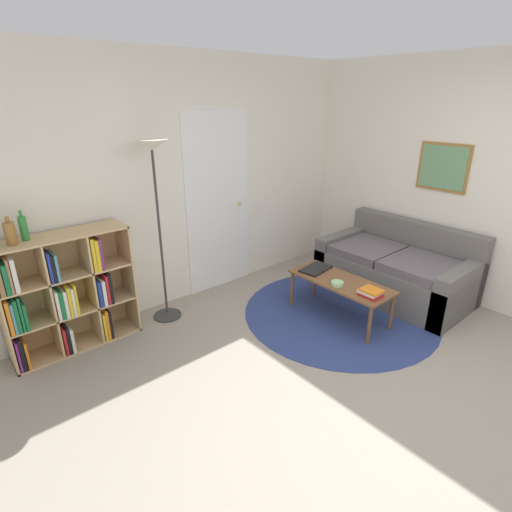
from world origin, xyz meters
TOP-DOWN VIEW (x-y plane):
  - ground_plane at (0.00, 0.00)m, footprint 14.00×14.00m
  - wall_back at (0.01, 2.69)m, footprint 7.33×0.11m
  - wall_right at (2.19, 1.33)m, footprint 0.08×5.67m
  - rug at (0.85, 1.24)m, footprint 2.03×2.03m
  - bookshelf at (-1.52, 2.48)m, footprint 1.10×0.34m
  - floor_lamp at (-0.58, 2.39)m, footprint 0.32×0.32m
  - couch at (1.75, 1.14)m, footprint 0.92×1.64m
  - coffee_table at (0.79, 1.22)m, footprint 0.45×1.08m
  - laptop at (0.80, 1.56)m, footprint 0.38×0.27m
  - bowl at (0.67, 1.17)m, footprint 0.12×0.12m
  - book_stack_on_table at (0.73, 0.82)m, footprint 0.17×0.20m
  - bottle_middle at (-1.81, 2.46)m, footprint 0.08×0.08m
  - bottle_right at (-1.70, 2.50)m, footprint 0.06×0.06m

SIDE VIEW (x-z plane):
  - ground_plane at x=0.00m, z-range 0.00..0.00m
  - rug at x=0.85m, z-range 0.00..0.01m
  - couch at x=1.75m, z-range -0.12..0.69m
  - coffee_table at x=0.79m, z-range 0.16..0.58m
  - laptop at x=0.80m, z-range 0.42..0.44m
  - bowl at x=0.67m, z-range 0.42..0.45m
  - book_stack_on_table at x=0.73m, z-range 0.42..0.49m
  - bookshelf at x=-1.52m, z-range 0.00..1.08m
  - bottle_middle at x=-1.81m, z-range 1.06..1.29m
  - bottle_right at x=-1.70m, z-range 1.06..1.31m
  - wall_back at x=0.01m, z-range -0.01..2.59m
  - wall_right at x=2.19m, z-range 0.00..2.60m
  - floor_lamp at x=-0.58m, z-range 0.61..2.41m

